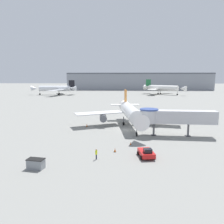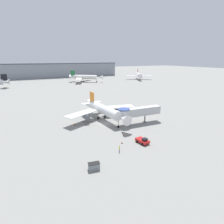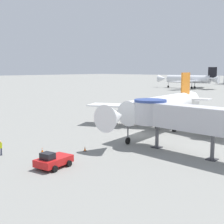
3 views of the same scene
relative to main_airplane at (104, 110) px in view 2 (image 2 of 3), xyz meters
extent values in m
plane|color=gray|center=(-1.32, -4.04, -3.91)|extent=(800.00, 800.00, 0.00)
cylinder|color=white|center=(0.08, -0.67, 0.13)|extent=(5.52, 18.36, 3.34)
cone|color=white|center=(1.57, -12.80, 0.13)|extent=(3.76, 4.06, 3.34)
cone|color=white|center=(-1.16, 9.46, 0.13)|extent=(3.93, 5.38, 3.34)
cube|color=white|center=(-8.25, 0.86, -0.46)|extent=(13.43, 9.30, 0.22)
cube|color=white|center=(7.80, 2.83, -0.46)|extent=(13.40, 6.65, 0.22)
cube|color=orange|center=(-1.13, 9.21, 3.14)|extent=(0.66, 3.48, 4.34)
cube|color=white|center=(-1.19, 9.71, 0.71)|extent=(8.95, 3.48, 0.18)
cylinder|color=#565960|center=(-7.10, -0.08, -1.62)|extent=(2.25, 3.68, 1.84)
cylinder|color=#565960|center=(6.91, 1.63, -1.62)|extent=(2.25, 3.68, 1.84)
cylinder|color=#4C4C51|center=(1.18, -9.63, -2.50)|extent=(0.18, 0.18, 1.92)
cylinder|color=black|center=(1.18, -9.63, -3.46)|extent=(0.37, 0.92, 0.90)
cylinder|color=#4C4C51|center=(-1.69, 1.39, -2.50)|extent=(0.22, 0.22, 1.92)
cylinder|color=black|center=(-1.69, 1.39, -3.46)|extent=(0.51, 0.94, 0.90)
cylinder|color=#4C4C51|center=(1.30, 1.75, -2.50)|extent=(0.22, 0.22, 1.92)
cylinder|color=black|center=(1.30, 1.75, -3.46)|extent=(0.51, 0.94, 0.90)
cube|color=#B7B7BC|center=(11.12, -8.87, 0.41)|extent=(14.57, 3.33, 2.80)
cylinder|color=#B7B7BC|center=(3.90, -8.50, 0.41)|extent=(3.90, 3.90, 2.80)
cylinder|color=navy|center=(3.90, -8.50, 1.96)|extent=(4.10, 4.10, 0.30)
cylinder|color=#56565B|center=(5.06, -8.56, -2.45)|extent=(0.44, 0.44, 2.93)
cube|color=#333338|center=(5.06, -8.56, -3.85)|extent=(1.10, 1.10, 0.12)
cylinder|color=#56565B|center=(12.57, -8.95, -2.45)|extent=(0.44, 0.44, 2.93)
cube|color=#333338|center=(12.57, -8.95, -3.85)|extent=(1.10, 1.10, 0.12)
cube|color=red|center=(1.96, -22.25, -3.23)|extent=(2.68, 4.05, 0.73)
cube|color=black|center=(2.10, -23.08, -2.54)|extent=(1.41, 1.24, 0.65)
cylinder|color=black|center=(1.07, -23.44, -3.59)|extent=(0.44, 0.69, 0.65)
cylinder|color=black|center=(3.19, -23.09, -3.59)|extent=(0.44, 0.69, 0.65)
cylinder|color=black|center=(0.74, -21.40, -3.59)|extent=(0.44, 0.69, 0.65)
cylinder|color=black|center=(2.85, -21.05, -3.59)|extent=(0.44, 0.69, 0.65)
cube|color=gray|center=(-14.29, -27.63, -3.22)|extent=(2.49, 1.65, 1.38)
cube|color=black|center=(-14.29, -27.63, -2.50)|extent=(2.64, 1.75, 0.08)
cube|color=black|center=(-0.36, -15.88, -3.89)|extent=(0.36, 0.36, 0.04)
cone|color=orange|center=(-0.36, -15.88, -3.59)|extent=(0.25, 0.25, 0.56)
cylinder|color=white|center=(-0.36, -15.88, -3.52)|extent=(0.14, 0.14, 0.07)
cube|color=black|center=(-11.37, -0.59, -3.89)|extent=(0.51, 0.51, 0.04)
cone|color=orange|center=(-11.37, -0.59, -3.47)|extent=(0.35, 0.35, 0.80)
cylinder|color=white|center=(-11.37, -0.59, -3.38)|extent=(0.19, 0.19, 0.10)
cube|color=black|center=(-3.24, -20.02, -3.89)|extent=(0.45, 0.45, 0.04)
cone|color=orange|center=(-3.24, -20.02, -3.52)|extent=(0.31, 0.31, 0.71)
cylinder|color=white|center=(-3.24, -20.02, -3.43)|extent=(0.17, 0.17, 0.08)
cylinder|color=#1E2338|center=(-6.04, -23.63, -3.49)|extent=(0.12, 0.12, 0.85)
cylinder|color=#1E2338|center=(-6.10, -23.80, -3.49)|extent=(0.12, 0.12, 0.85)
cube|color=#D1E019|center=(-6.07, -23.71, -2.73)|extent=(0.29, 0.38, 0.67)
sphere|color=tan|center=(-6.07, -23.71, -2.28)|extent=(0.23, 0.23, 0.23)
cylinder|color=white|center=(86.72, 102.78, 0.94)|extent=(11.58, 17.49, 4.00)
cone|color=white|center=(80.98, 91.56, 0.94)|extent=(5.57, 5.75, 4.00)
cone|color=white|center=(91.36, 111.85, 0.94)|extent=(6.30, 7.17, 4.00)
cube|color=white|center=(80.67, 108.56, 0.24)|extent=(12.60, 6.33, 0.22)
cube|color=white|center=(94.95, 101.26, 0.24)|extent=(11.67, 11.69, 0.22)
cube|color=#B21E1E|center=(91.23, 111.59, 4.55)|extent=(1.87, 3.35, 5.21)
cube|color=white|center=(91.50, 112.12, 1.64)|extent=(8.45, 6.00, 0.18)
cylinder|color=#4C4C51|center=(82.58, 94.69, -2.21)|extent=(0.18, 0.18, 2.30)
cylinder|color=black|center=(82.58, 94.69, -3.36)|extent=(0.73, 1.10, 1.10)
cylinder|color=#4C4C51|center=(86.12, 105.55, -2.21)|extent=(0.22, 0.22, 2.30)
cylinder|color=black|center=(86.12, 105.55, -3.36)|extent=(0.86, 1.16, 1.10)
cylinder|color=#4C4C51|center=(89.32, 103.91, -2.21)|extent=(0.22, 0.22, 2.30)
cylinder|color=black|center=(89.32, 103.91, -3.36)|extent=(0.86, 1.16, 1.10)
cylinder|color=white|center=(28.14, 109.26, 0.97)|extent=(20.89, 17.30, 4.03)
cone|color=white|center=(40.41, 99.89, 0.97)|extent=(5.97, 5.90, 4.03)
cone|color=white|center=(17.80, 117.17, 0.97)|extent=(7.25, 6.88, 4.03)
cube|color=white|center=(20.00, 103.56, 0.26)|extent=(10.04, 15.86, 0.22)
cube|color=white|center=(31.51, 118.62, 0.26)|extent=(15.34, 12.91, 0.22)
cube|color=#1E6638|center=(18.04, 116.99, 4.60)|extent=(3.63, 2.85, 5.24)
cube|color=white|center=(17.56, 117.36, 1.68)|extent=(8.60, 9.92, 0.18)
cylinder|color=#4C4C51|center=(37.26, 102.29, -2.20)|extent=(0.18, 0.18, 2.32)
cylinder|color=black|center=(37.26, 102.29, -3.36)|extent=(1.03, 0.87, 1.10)
cylinder|color=#4C4C51|center=(24.74, 109.59, -2.20)|extent=(0.22, 0.22, 2.32)
cylinder|color=black|center=(24.74, 109.59, -3.36)|extent=(1.12, 0.99, 1.10)
cylinder|color=#4C4C51|center=(26.94, 112.47, -2.20)|extent=(0.22, 0.22, 2.32)
cylinder|color=black|center=(26.94, 112.47, -3.36)|extent=(1.12, 0.99, 1.10)
cone|color=silver|center=(-39.21, 102.97, 0.79)|extent=(6.04, 4.25, 3.86)
cube|color=black|center=(-39.50, 102.95, 4.26)|extent=(4.25, 0.53, 5.02)
cube|color=silver|center=(-38.92, 102.99, 1.46)|extent=(3.71, 10.94, 0.18)
cube|color=gray|center=(14.50, 170.96, 4.05)|extent=(143.98, 23.69, 15.93)
cube|color=#4C515B|center=(14.50, 170.96, 12.61)|extent=(143.98, 24.16, 1.20)
camera|label=1|loc=(-1.95, -56.66, 9.07)|focal=35.00mm
camera|label=2|loc=(-24.90, -57.76, 18.55)|focal=28.00mm
camera|label=3|loc=(26.84, -40.67, 5.96)|focal=50.00mm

